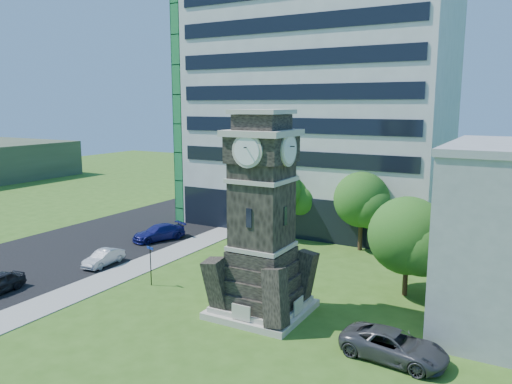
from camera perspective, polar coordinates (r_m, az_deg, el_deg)
The scene contains 14 objects.
ground at distance 31.22m, azimuth -6.14°, elevation -13.69°, with size 160.00×160.00×0.00m, color #355C1A.
sidewalk at distance 40.48m, azimuth -13.11°, elevation -8.23°, with size 3.00×70.00×0.06m, color gray.
street at distance 46.45m, azimuth -20.95°, elevation -6.30°, with size 14.00×80.00×0.02m, color black.
clock_tower at distance 29.60m, azimuth 0.67°, elevation -4.15°, with size 5.40×5.40×12.22m.
office_tall at distance 52.97m, azimuth 7.30°, elevation 11.77°, with size 26.20×15.11×28.60m.
car_street_mid at distance 41.31m, azimuth -17.01°, elevation -7.20°, with size 1.29×3.69×1.22m, color #A1A2A8.
car_street_north at distance 47.50m, azimuth -11.06°, elevation -4.57°, with size 2.03×4.99×1.45m, color navy.
car_east_lot at distance 26.72m, azimuth 15.48°, elevation -16.56°, with size 2.42×5.25×1.46m, color #424146.
park_bench at distance 31.32m, azimuth -0.64°, elevation -12.46°, with size 2.01×0.54×1.04m.
street_sign at distance 35.75m, azimuth -11.97°, elevation -7.68°, with size 0.69×0.07×2.87m.
tree_nw at distance 47.39m, azimuth 1.94°, elevation 0.58°, with size 5.96×5.42×7.68m.
tree_nc at distance 48.21m, azimuth 4.77°, elevation -0.28°, with size 5.15×4.68×6.45m.
tree_ne at distance 43.62m, azimuth 12.05°, elevation -1.09°, with size 5.26×4.78×6.87m.
tree_east at distance 34.08m, azimuth 17.04°, elevation -5.05°, with size 5.63×5.12×6.65m.
Camera 1 is at (16.72, -23.21, 12.51)m, focal length 35.00 mm.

